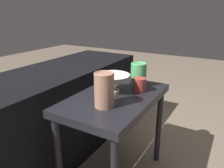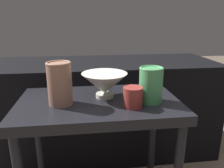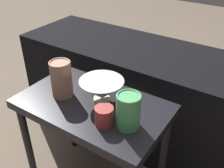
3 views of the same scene
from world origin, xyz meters
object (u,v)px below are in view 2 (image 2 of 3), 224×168
(bowl, at_px, (105,84))
(vase_textured_left, at_px, (60,83))
(cup, at_px, (133,97))
(vase_colorful_right, at_px, (151,84))

(bowl, xyz_separation_m, vase_textured_left, (-0.18, -0.06, 0.03))
(bowl, relative_size, cup, 2.45)
(vase_textured_left, xyz_separation_m, vase_colorful_right, (0.36, -0.02, -0.01))
(bowl, distance_m, vase_textured_left, 0.19)
(bowl, height_order, vase_textured_left, vase_textured_left)
(bowl, xyz_separation_m, cup, (0.10, -0.12, -0.02))
(bowl, bearing_deg, vase_colorful_right, -23.26)
(vase_textured_left, xyz_separation_m, cup, (0.28, -0.06, -0.05))
(bowl, bearing_deg, cup, -51.16)
(vase_colorful_right, distance_m, cup, 0.10)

